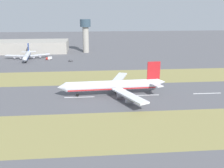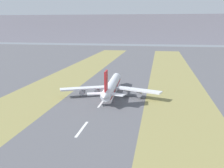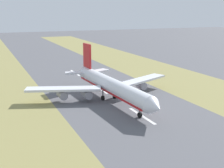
% 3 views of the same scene
% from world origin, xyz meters
% --- Properties ---
extents(ground_plane, '(800.00, 800.00, 0.00)m').
position_xyz_m(ground_plane, '(0.00, 0.00, 0.00)').
color(ground_plane, '#56565B').
extents(grass_median_west, '(40.00, 600.00, 0.01)m').
position_xyz_m(grass_median_west, '(-45.00, 0.00, 0.00)').
color(grass_median_west, olive).
rests_on(grass_median_west, ground).
extents(grass_median_east, '(40.00, 600.00, 0.01)m').
position_xyz_m(grass_median_east, '(45.00, 0.00, 0.00)').
color(grass_median_east, olive).
rests_on(grass_median_east, ground).
extents(centreline_dash_near, '(1.20, 18.00, 0.01)m').
position_xyz_m(centreline_dash_near, '(0.00, -57.81, 0.01)').
color(centreline_dash_near, silver).
rests_on(centreline_dash_near, ground).
extents(centreline_dash_mid, '(1.20, 18.00, 0.01)m').
position_xyz_m(centreline_dash_mid, '(0.00, -17.81, 0.01)').
color(centreline_dash_mid, silver).
rests_on(centreline_dash_mid, ground).
extents(centreline_dash_far, '(1.20, 18.00, 0.01)m').
position_xyz_m(centreline_dash_far, '(0.00, 22.19, 0.01)').
color(centreline_dash_far, silver).
rests_on(centreline_dash_far, ground).
extents(airplane_main_jet, '(64.05, 67.19, 20.20)m').
position_xyz_m(airplane_main_jet, '(2.73, 0.29, 6.02)').
color(airplane_main_jet, silver).
rests_on(airplane_main_jet, ground).
extents(mountain_ridge, '(800.00, 120.00, 67.83)m').
position_xyz_m(mountain_ridge, '(0.00, 520.00, 33.91)').
color(mountain_ridge, gray).
rests_on(mountain_ridge, ground).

